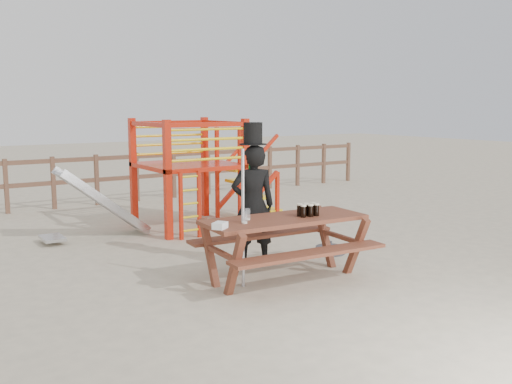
% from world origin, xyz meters
% --- Properties ---
extents(ground, '(60.00, 60.00, 0.00)m').
position_xyz_m(ground, '(0.00, 0.00, 0.00)').
color(ground, '#C2B497').
rests_on(ground, ground).
extents(back_fence, '(15.09, 0.09, 1.20)m').
position_xyz_m(back_fence, '(0.00, 7.00, 0.74)').
color(back_fence, brown).
rests_on(back_fence, ground).
extents(playground_fort, '(4.71, 1.84, 2.10)m').
position_xyz_m(playground_fort, '(0.12, 3.58, 1.07)').
color(playground_fort, red).
rests_on(playground_fort, ground).
extents(picnic_table, '(2.31, 1.68, 0.86)m').
position_xyz_m(picnic_table, '(-0.30, -0.22, 0.54)').
color(picnic_table, brown).
rests_on(picnic_table, ground).
extents(man_with_hat, '(0.76, 0.63, 2.10)m').
position_xyz_m(man_with_hat, '(-0.24, 0.64, 0.94)').
color(man_with_hat, black).
rests_on(man_with_hat, ground).
extents(metal_pole, '(0.04, 0.04, 1.80)m').
position_xyz_m(metal_pole, '(-0.93, -0.18, 0.90)').
color(metal_pole, '#B2B2B7').
rests_on(metal_pole, ground).
extents(parasol_base, '(0.47, 0.47, 0.20)m').
position_xyz_m(parasol_base, '(1.14, 0.49, 0.06)').
color(parasol_base, '#36363B').
rests_on(parasol_base, ground).
extents(paper_bag, '(0.23, 0.22, 0.08)m').
position_xyz_m(paper_bag, '(-1.37, -0.35, 0.90)').
color(paper_bag, white).
rests_on(paper_bag, picnic_table).
extents(stout_pints, '(0.30, 0.18, 0.17)m').
position_xyz_m(stout_pints, '(0.03, -0.31, 0.94)').
color(stout_pints, black).
rests_on(stout_pints, picnic_table).
extents(empty_glasses, '(0.23, 0.25, 0.15)m').
position_xyz_m(empty_glasses, '(-0.88, -0.17, 0.93)').
color(empty_glasses, silver).
rests_on(empty_glasses, picnic_table).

